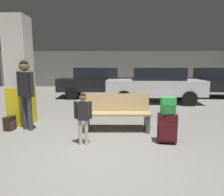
# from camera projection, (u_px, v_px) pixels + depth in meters

# --- Properties ---
(ground_plane) EXTENTS (18.00, 18.00, 0.10)m
(ground_plane) POSITION_uv_depth(u_px,v_px,m) (108.00, 111.00, 7.21)
(ground_plane) COLOR gray
(garage_back_wall) EXTENTS (18.00, 0.12, 2.80)m
(garage_back_wall) POSITION_uv_depth(u_px,v_px,m) (112.00, 69.00, 15.74)
(garage_back_wall) COLOR slate
(garage_back_wall) RESTS_ON ground_plane
(structural_pillar) EXTENTS (0.57, 0.57, 2.83)m
(structural_pillar) POSITION_uv_depth(u_px,v_px,m) (20.00, 72.00, 5.18)
(structural_pillar) COLOR yellow
(structural_pillar) RESTS_ON ground_plane
(bench) EXTENTS (1.61, 0.55, 0.89)m
(bench) POSITION_uv_depth(u_px,v_px,m) (117.00, 113.00, 4.77)
(bench) COLOR tan
(bench) RESTS_ON ground_plane
(suitcase) EXTENTS (0.40, 0.28, 0.60)m
(suitcase) POSITION_uv_depth(u_px,v_px,m) (167.00, 128.00, 3.96)
(suitcase) COLOR #471419
(suitcase) RESTS_ON ground_plane
(backpack_bright) EXTENTS (0.28, 0.19, 0.34)m
(backpack_bright) POSITION_uv_depth(u_px,v_px,m) (168.00, 106.00, 3.89)
(backpack_bright) COLOR green
(backpack_bright) RESTS_ON suitcase
(child) EXTENTS (0.35, 0.21, 1.05)m
(child) POSITION_uv_depth(u_px,v_px,m) (83.00, 113.00, 3.84)
(child) COLOR beige
(child) RESTS_ON ground_plane
(adult) EXTENTS (0.51, 0.34, 1.69)m
(adult) POSITION_uv_depth(u_px,v_px,m) (25.00, 88.00, 4.73)
(adult) COLOR #38383D
(adult) RESTS_ON ground_plane
(backpack_dark_floor) EXTENTS (0.22, 0.30, 0.34)m
(backpack_dark_floor) POSITION_uv_depth(u_px,v_px,m) (10.00, 123.00, 4.84)
(backpack_dark_floor) COLOR black
(backpack_dark_floor) RESTS_ON ground_plane
(parked_car_side) EXTENTS (4.24, 2.09, 1.51)m
(parked_car_side) POSITION_uv_depth(u_px,v_px,m) (216.00, 82.00, 10.09)
(parked_car_side) COLOR black
(parked_car_side) RESTS_ON ground_plane
(parked_car_near) EXTENTS (4.19, 1.98, 1.51)m
(parked_car_near) POSITION_uv_depth(u_px,v_px,m) (155.00, 84.00, 8.65)
(parked_car_near) COLOR silver
(parked_car_near) RESTS_ON ground_plane
(parked_car_far) EXTENTS (4.17, 1.95, 1.51)m
(parked_car_far) POSITION_uv_depth(u_px,v_px,m) (99.00, 82.00, 10.15)
(parked_car_far) COLOR black
(parked_car_far) RESTS_ON ground_plane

